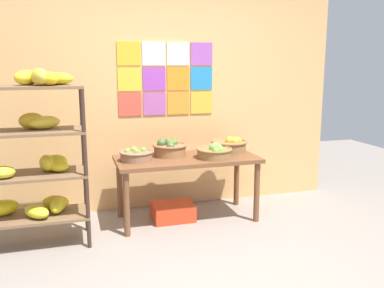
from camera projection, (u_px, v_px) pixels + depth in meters
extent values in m
plane|color=gray|center=(213.00, 287.00, 3.06)|extent=(9.76, 9.76, 0.00)
cube|color=#E4AA67|center=(157.00, 89.00, 4.60)|extent=(4.20, 0.06, 2.68)
cube|color=gold|center=(129.00, 53.00, 4.41)|extent=(0.25, 0.01, 0.25)
cube|color=white|center=(154.00, 54.00, 4.48)|extent=(0.25, 0.01, 0.25)
cube|color=silver|center=(178.00, 54.00, 4.56)|extent=(0.25, 0.01, 0.25)
cube|color=#9F50B2|center=(202.00, 54.00, 4.63)|extent=(0.25, 0.01, 0.25)
cube|color=gold|center=(129.00, 79.00, 4.46)|extent=(0.25, 0.01, 0.25)
cube|color=purple|center=(154.00, 79.00, 4.53)|extent=(0.25, 0.01, 0.25)
cube|color=orange|center=(178.00, 79.00, 4.61)|extent=(0.25, 0.01, 0.25)
cube|color=#2482C5|center=(201.00, 78.00, 4.68)|extent=(0.25, 0.01, 0.25)
cube|color=#DE4D3D|center=(130.00, 104.00, 4.51)|extent=(0.25, 0.01, 0.25)
cube|color=#AB55A3|center=(155.00, 104.00, 4.58)|extent=(0.25, 0.01, 0.25)
cube|color=orange|center=(178.00, 103.00, 4.66)|extent=(0.25, 0.01, 0.25)
cube|color=gold|center=(201.00, 103.00, 4.74)|extent=(0.25, 0.01, 0.25)
cylinder|color=#3A251D|center=(86.00, 170.00, 3.58)|extent=(0.04, 0.04, 1.44)
cylinder|color=#3A251D|center=(84.00, 160.00, 3.96)|extent=(0.04, 0.04, 1.44)
cube|color=brown|center=(35.00, 217.00, 3.73)|extent=(0.95, 0.44, 0.03)
ellipsoid|color=yellow|center=(58.00, 205.00, 3.81)|extent=(0.19, 0.31, 0.13)
ellipsoid|color=yellow|center=(37.00, 212.00, 3.66)|extent=(0.30, 0.32, 0.11)
ellipsoid|color=yellow|center=(56.00, 202.00, 3.88)|extent=(0.28, 0.20, 0.13)
ellipsoid|color=yellow|center=(3.00, 208.00, 3.72)|extent=(0.31, 0.26, 0.14)
cube|color=brown|center=(32.00, 175.00, 3.66)|extent=(0.95, 0.44, 0.02)
ellipsoid|color=yellow|center=(3.00, 172.00, 3.50)|extent=(0.21, 0.19, 0.11)
ellipsoid|color=yellow|center=(47.00, 163.00, 3.73)|extent=(0.19, 0.25, 0.15)
ellipsoid|color=yellow|center=(58.00, 166.00, 3.72)|extent=(0.27, 0.27, 0.11)
ellipsoid|color=yellow|center=(55.00, 162.00, 3.79)|extent=(0.26, 0.21, 0.14)
cube|color=brown|center=(29.00, 132.00, 3.58)|extent=(0.95, 0.44, 0.02)
ellipsoid|color=yellow|center=(32.00, 121.00, 3.66)|extent=(0.24, 0.16, 0.15)
ellipsoid|color=yellow|center=(45.00, 122.00, 3.66)|extent=(0.32, 0.27, 0.12)
cube|color=brown|center=(25.00, 87.00, 3.51)|extent=(0.95, 0.44, 0.02)
ellipsoid|color=yellow|center=(27.00, 78.00, 3.55)|extent=(0.29, 0.30, 0.13)
ellipsoid|color=yellow|center=(58.00, 79.00, 3.62)|extent=(0.33, 0.29, 0.11)
ellipsoid|color=yellow|center=(48.00, 79.00, 3.48)|extent=(0.26, 0.27, 0.12)
ellipsoid|color=gold|center=(40.00, 77.00, 3.47)|extent=(0.20, 0.29, 0.15)
cube|color=brown|center=(187.00, 159.00, 4.29)|extent=(1.46, 0.66, 0.04)
cylinder|color=brown|center=(126.00, 204.00, 3.91)|extent=(0.06, 0.06, 0.63)
cylinder|color=brown|center=(257.00, 192.00, 4.28)|extent=(0.06, 0.06, 0.63)
cylinder|color=brown|center=(120.00, 188.00, 4.42)|extent=(0.06, 0.06, 0.63)
cylinder|color=brown|center=(237.00, 178.00, 4.79)|extent=(0.06, 0.06, 0.63)
cylinder|color=olive|center=(214.00, 153.00, 4.25)|extent=(0.35, 0.35, 0.09)
torus|color=olive|center=(214.00, 149.00, 4.24)|extent=(0.37, 0.37, 0.02)
sphere|color=#6CB845|center=(213.00, 147.00, 4.23)|extent=(0.08, 0.08, 0.08)
sphere|color=#6BB848|center=(218.00, 148.00, 4.29)|extent=(0.08, 0.08, 0.08)
sphere|color=#76B935|center=(216.00, 151.00, 4.13)|extent=(0.08, 0.08, 0.08)
sphere|color=#77AE42|center=(219.00, 150.00, 4.19)|extent=(0.07, 0.07, 0.07)
sphere|color=#68C247|center=(215.00, 147.00, 4.29)|extent=(0.09, 0.09, 0.09)
sphere|color=#72C03A|center=(221.00, 150.00, 4.15)|extent=(0.09, 0.09, 0.09)
cylinder|color=#8B6449|center=(136.00, 156.00, 4.13)|extent=(0.32, 0.32, 0.09)
torus|color=#8D684E|center=(136.00, 152.00, 4.12)|extent=(0.34, 0.34, 0.02)
sphere|color=#77D13D|center=(136.00, 151.00, 4.10)|extent=(0.05, 0.05, 0.05)
sphere|color=#6EBF32|center=(137.00, 152.00, 4.11)|extent=(0.05, 0.05, 0.05)
sphere|color=#71D13B|center=(143.00, 150.00, 4.16)|extent=(0.05, 0.05, 0.05)
sphere|color=#73BF31|center=(127.00, 151.00, 4.12)|extent=(0.06, 0.06, 0.06)
sphere|color=#83D039|center=(134.00, 149.00, 4.17)|extent=(0.06, 0.06, 0.06)
cylinder|color=olive|center=(229.00, 147.00, 4.55)|extent=(0.37, 0.37, 0.11)
torus|color=olive|center=(229.00, 142.00, 4.53)|extent=(0.40, 0.40, 0.03)
sphere|color=gold|center=(230.00, 140.00, 4.52)|extent=(0.09, 0.09, 0.09)
sphere|color=gold|center=(234.00, 141.00, 4.51)|extent=(0.10, 0.10, 0.10)
sphere|color=gold|center=(238.00, 141.00, 4.56)|extent=(0.08, 0.08, 0.08)
cylinder|color=#92643D|center=(170.00, 150.00, 4.34)|extent=(0.33, 0.33, 0.11)
torus|color=#995F3E|center=(170.00, 145.00, 4.33)|extent=(0.36, 0.36, 0.03)
sphere|color=#48722C|center=(171.00, 143.00, 4.36)|extent=(0.07, 0.07, 0.07)
sphere|color=#456531|center=(161.00, 143.00, 4.33)|extent=(0.09, 0.09, 0.09)
sphere|color=#486338|center=(171.00, 146.00, 4.22)|extent=(0.09, 0.09, 0.09)
sphere|color=#4D682F|center=(168.00, 142.00, 4.41)|extent=(0.09, 0.09, 0.09)
sphere|color=#516526|center=(174.00, 143.00, 4.39)|extent=(0.09, 0.09, 0.09)
sphere|color=#425C21|center=(169.00, 144.00, 4.35)|extent=(0.08, 0.08, 0.08)
cube|color=red|center=(173.00, 212.00, 4.37)|extent=(0.43, 0.32, 0.18)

